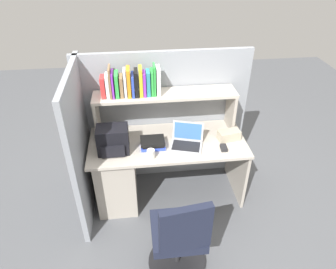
{
  "coord_description": "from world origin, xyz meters",
  "views": [
    {
      "loc": [
        -0.29,
        -2.54,
        2.57
      ],
      "look_at": [
        0.0,
        -0.05,
        0.85
      ],
      "focal_mm": 32.87,
      "sensor_mm": 36.0,
      "label": 1
    }
  ],
  "objects_px": {
    "tissue_box": "(229,135)",
    "laptop": "(187,141)",
    "backpack": "(113,140)",
    "office_chair": "(179,240)",
    "paper_cup": "(151,154)",
    "computer_mouse": "(224,148)"
  },
  "relations": [
    {
      "from": "tissue_box",
      "to": "laptop",
      "type": "bearing_deg",
      "value": 175.16
    },
    {
      "from": "computer_mouse",
      "to": "paper_cup",
      "type": "height_order",
      "value": "paper_cup"
    },
    {
      "from": "laptop",
      "to": "tissue_box",
      "type": "xyz_separation_m",
      "value": [
        0.44,
        0.04,
        -0.0
      ]
    },
    {
      "from": "tissue_box",
      "to": "office_chair",
      "type": "distance_m",
      "value": 1.18
    },
    {
      "from": "laptop",
      "to": "paper_cup",
      "type": "height_order",
      "value": "laptop"
    },
    {
      "from": "laptop",
      "to": "computer_mouse",
      "type": "distance_m",
      "value": 0.37
    },
    {
      "from": "computer_mouse",
      "to": "tissue_box",
      "type": "relative_size",
      "value": 0.47
    },
    {
      "from": "paper_cup",
      "to": "office_chair",
      "type": "xyz_separation_m",
      "value": [
        0.18,
        -0.7,
        -0.38
      ]
    },
    {
      "from": "laptop",
      "to": "backpack",
      "type": "distance_m",
      "value": 0.73
    },
    {
      "from": "laptop",
      "to": "paper_cup",
      "type": "bearing_deg",
      "value": -154.91
    },
    {
      "from": "computer_mouse",
      "to": "office_chair",
      "type": "xyz_separation_m",
      "value": [
        -0.55,
        -0.76,
        -0.35
      ]
    },
    {
      "from": "computer_mouse",
      "to": "tissue_box",
      "type": "xyz_separation_m",
      "value": [
        0.09,
        0.16,
        0.03
      ]
    },
    {
      "from": "tissue_box",
      "to": "paper_cup",
      "type": "bearing_deg",
      "value": -175.49
    },
    {
      "from": "paper_cup",
      "to": "office_chair",
      "type": "height_order",
      "value": "office_chair"
    },
    {
      "from": "laptop",
      "to": "office_chair",
      "type": "height_order",
      "value": "laptop"
    },
    {
      "from": "backpack",
      "to": "office_chair",
      "type": "distance_m",
      "value": 1.1
    },
    {
      "from": "backpack",
      "to": "office_chair",
      "type": "bearing_deg",
      "value": -58.09
    },
    {
      "from": "backpack",
      "to": "paper_cup",
      "type": "bearing_deg",
      "value": -22.91
    },
    {
      "from": "backpack",
      "to": "office_chair",
      "type": "height_order",
      "value": "backpack"
    },
    {
      "from": "backpack",
      "to": "office_chair",
      "type": "relative_size",
      "value": 0.32
    },
    {
      "from": "laptop",
      "to": "tissue_box",
      "type": "bearing_deg",
      "value": 5.59
    },
    {
      "from": "backpack",
      "to": "paper_cup",
      "type": "xyz_separation_m",
      "value": [
        0.35,
        -0.15,
        -0.08
      ]
    }
  ]
}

